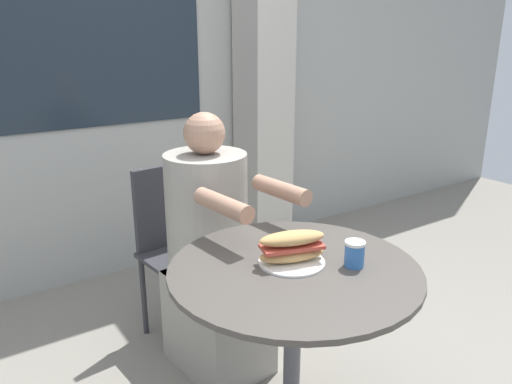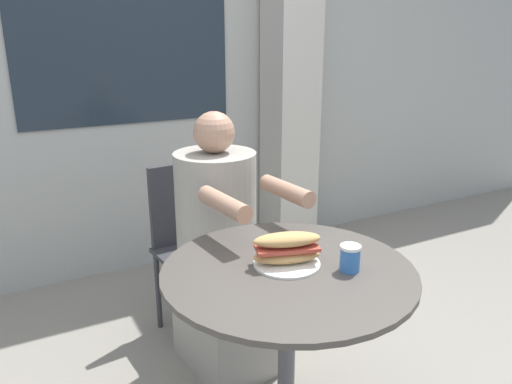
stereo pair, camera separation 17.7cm
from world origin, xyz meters
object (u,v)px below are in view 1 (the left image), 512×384
Objects in this scene: cafe_table at (293,318)px; drink_cup at (354,254)px; seated_diner at (213,263)px; sandwich_on_plate at (292,249)px; diner_chair at (177,236)px.

cafe_table is 9.52× the size of drink_cup.
seated_diner reaches higher than sandwich_on_plate.
seated_diner is (0.01, -0.35, -0.01)m from diner_chair.
seated_diner reaches higher than drink_cup.
seated_diner reaches higher than cafe_table.
sandwich_on_plate is (-0.00, -0.93, 0.28)m from diner_chair.
diner_chair reaches higher than drink_cup.
cafe_table is 0.61m from seated_diner.
seated_diner reaches higher than diner_chair.
seated_diner is at bearing 86.38° from diner_chair.
diner_chair is 0.97m from sandwich_on_plate.
drink_cup is (0.14, -0.72, 0.28)m from seated_diner.
sandwich_on_plate is at bearing 139.56° from drink_cup.
diner_chair is 3.60× the size of sandwich_on_plate.
drink_cup is at bearing 95.24° from seated_diner.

